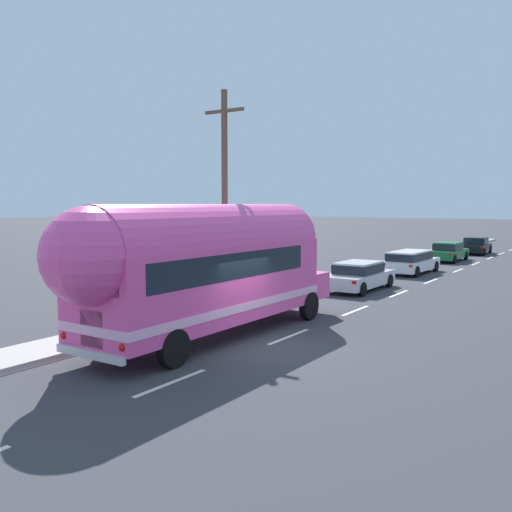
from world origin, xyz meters
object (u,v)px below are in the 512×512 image
object	(u,v)px
car_fourth	(476,245)
car_lead	(359,275)
utility_pole	(225,196)
car_second	(411,260)
painted_bus	(203,265)
car_third	(448,251)

from	to	relation	value
car_fourth	car_lead	bearing A→B (deg)	-90.67
utility_pole	car_second	xyz separation A→B (m)	(2.58, 14.95, -3.63)
utility_pole	car_lead	bearing A→B (deg)	70.69
painted_bus	car_second	distance (m)	19.65
car_lead	car_third	world-z (taller)	same
car_lead	painted_bus	bearing A→B (deg)	-89.63
car_lead	car_second	xyz separation A→B (m)	(0.02, 7.65, 0.04)
car_lead	car_fourth	world-z (taller)	same
painted_bus	car_second	size ratio (longest dim) A/B	2.39
utility_pole	car_fourth	distance (m)	31.28
car_second	car_fourth	size ratio (longest dim) A/B	1.14
car_lead	car_fourth	size ratio (longest dim) A/B	1.13
car_third	car_fourth	bearing A→B (deg)	87.14
painted_bus	car_third	bearing A→B (deg)	90.33
utility_pole	painted_bus	world-z (taller)	utility_pole
car_second	utility_pole	bearing A→B (deg)	-99.79
painted_bus	car_lead	xyz separation A→B (m)	(-0.08, 11.94, -1.56)
painted_bus	car_third	world-z (taller)	painted_bus
car_fourth	utility_pole	bearing A→B (deg)	-95.24
painted_bus	car_second	bearing A→B (deg)	90.16
painted_bus	car_fourth	distance (m)	35.61
car_second	car_fourth	distance (m)	15.99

